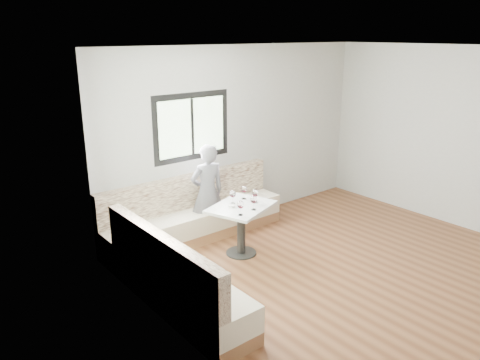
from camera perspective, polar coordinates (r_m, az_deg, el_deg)
name	(u,v)px	position (r m, az deg, el deg)	size (l,w,h in m)	color
room	(361,168)	(5.80, 14.51, 1.42)	(5.01, 5.01, 2.81)	brown
banquette	(187,241)	(6.27, -6.44, -7.43)	(2.90, 2.80, 0.95)	brown
table	(241,218)	(6.43, 0.15, -4.64)	(1.05, 0.94, 0.72)	black
person	(207,192)	(6.88, -3.99, -1.51)	(0.53, 0.35, 1.45)	#524F57
olive_ramekin	(232,206)	(6.31, -1.04, -3.16)	(0.09, 0.09, 0.03)	white
wine_glass_a	(240,205)	(6.00, 0.05, -3.08)	(0.09, 0.09, 0.19)	white
wine_glass_b	(254,200)	(6.18, 1.69, -2.46)	(0.09, 0.09, 0.19)	white
wine_glass_c	(255,194)	(6.43, 1.89, -1.66)	(0.09, 0.09, 0.19)	white
wine_glass_d	(233,194)	(6.40, -0.91, -1.75)	(0.09, 0.09, 0.19)	white
wine_glass_e	(244,190)	(6.58, 0.46, -1.19)	(0.09, 0.09, 0.19)	white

